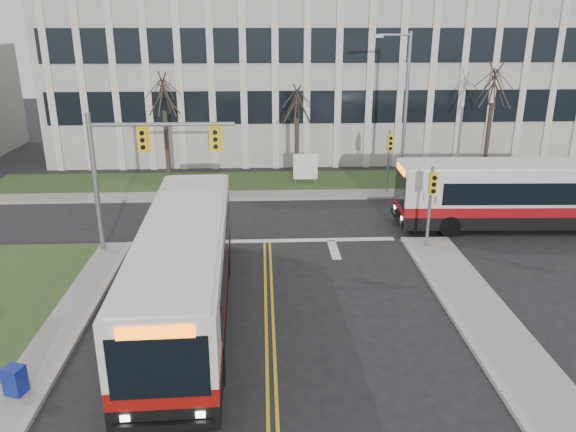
# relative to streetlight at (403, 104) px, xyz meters

# --- Properties ---
(ground) EXTENTS (120.00, 120.00, 0.00)m
(ground) POSITION_rel_streetlight_xyz_m (-8.03, -16.20, -5.19)
(ground) COLOR black
(ground) RESTS_ON ground
(sidewalk_east) EXTENTS (2.00, 26.00, 0.14)m
(sidewalk_east) POSITION_rel_streetlight_xyz_m (-0.53, -21.20, -5.12)
(sidewalk_east) COLOR #9E9B93
(sidewalk_east) RESTS_ON ground
(sidewalk_cross) EXTENTS (44.00, 1.60, 0.14)m
(sidewalk_cross) POSITION_rel_streetlight_xyz_m (-3.03, -1.00, -5.12)
(sidewalk_cross) COLOR #9E9B93
(sidewalk_cross) RESTS_ON ground
(building_lawn) EXTENTS (44.00, 5.00, 0.12)m
(building_lawn) POSITION_rel_streetlight_xyz_m (-3.03, 1.80, -5.13)
(building_lawn) COLOR #314A1F
(building_lawn) RESTS_ON ground
(office_building) EXTENTS (40.00, 16.00, 12.00)m
(office_building) POSITION_rel_streetlight_xyz_m (-3.03, 13.80, 0.81)
(office_building) COLOR beige
(office_building) RESTS_ON ground
(mast_arm_signal) EXTENTS (6.11, 0.38, 6.20)m
(mast_arm_signal) POSITION_rel_streetlight_xyz_m (-13.65, -9.04, -0.94)
(mast_arm_signal) COLOR slate
(mast_arm_signal) RESTS_ON ground
(signal_pole_near) EXTENTS (0.34, 0.39, 3.80)m
(signal_pole_near) POSITION_rel_streetlight_xyz_m (-0.83, -9.30, -2.69)
(signal_pole_near) COLOR slate
(signal_pole_near) RESTS_ON ground
(signal_pole_far) EXTENTS (0.34, 0.39, 3.80)m
(signal_pole_far) POSITION_rel_streetlight_xyz_m (-0.83, -0.80, -2.69)
(signal_pole_far) COLOR slate
(signal_pole_far) RESTS_ON ground
(streetlight) EXTENTS (2.15, 0.25, 9.20)m
(streetlight) POSITION_rel_streetlight_xyz_m (0.00, 0.00, 0.00)
(streetlight) COLOR slate
(streetlight) RESTS_ON ground
(directory_sign) EXTENTS (1.50, 0.12, 2.00)m
(directory_sign) POSITION_rel_streetlight_xyz_m (-5.53, 1.30, -4.02)
(directory_sign) COLOR slate
(directory_sign) RESTS_ON ground
(tree_left) EXTENTS (1.80, 1.80, 7.70)m
(tree_left) POSITION_rel_streetlight_xyz_m (-14.03, 1.80, 0.32)
(tree_left) COLOR #42352B
(tree_left) RESTS_ON ground
(tree_mid) EXTENTS (1.80, 1.80, 6.82)m
(tree_mid) POSITION_rel_streetlight_xyz_m (-6.03, 2.00, -0.31)
(tree_mid) COLOR #42352B
(tree_mid) RESTS_ON ground
(tree_right) EXTENTS (1.80, 1.80, 8.25)m
(tree_right) POSITION_rel_streetlight_xyz_m (5.97, 1.80, 0.71)
(tree_right) COLOR #42352B
(tree_right) RESTS_ON ground
(bus_main) EXTENTS (3.13, 12.71, 3.37)m
(bus_main) POSITION_rel_streetlight_xyz_m (-10.87, -14.86, -3.51)
(bus_main) COLOR silver
(bus_main) RESTS_ON ground
(bus_cross) EXTENTS (12.20, 3.05, 3.23)m
(bus_cross) POSITION_rel_streetlight_xyz_m (4.55, -6.70, -3.58)
(bus_cross) COLOR silver
(bus_cross) RESTS_ON ground
(newspaper_box_blue) EXTENTS (0.62, 0.59, 0.95)m
(newspaper_box_blue) POSITION_rel_streetlight_xyz_m (-15.01, -19.18, -4.72)
(newspaper_box_blue) COLOR navy
(newspaper_box_blue) RESTS_ON ground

